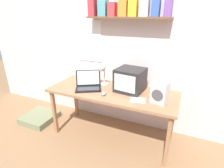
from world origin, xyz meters
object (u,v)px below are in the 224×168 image
at_px(space_heater, 160,92).
at_px(floor_cushion, 40,118).
at_px(crt_monitor, 130,80).
at_px(corner_desk, 112,95).
at_px(loose_paper_near_monitor, 86,82).
at_px(juice_glass, 162,90).
at_px(open_notebook, 138,100).
at_px(desk_lamp, 102,70).
at_px(computer_mouse, 104,94).
at_px(laptop, 88,84).

relative_size(space_heater, floor_cushion, 0.52).
height_order(crt_monitor, space_heater, crt_monitor).
bearing_deg(floor_cushion, crt_monitor, 9.05).
bearing_deg(corner_desk, loose_paper_near_monitor, 164.16).
height_order(corner_desk, juice_glass, juice_glass).
distance_m(loose_paper_near_monitor, open_notebook, 0.95).
relative_size(crt_monitor, floor_cushion, 0.78).
relative_size(juice_glass, floor_cushion, 0.29).
bearing_deg(open_notebook, crt_monitor, 127.14).
distance_m(desk_lamp, computer_mouse, 0.39).
bearing_deg(floor_cushion, corner_desk, 5.84).
xyz_separation_m(corner_desk, desk_lamp, (-0.21, 0.12, 0.30)).
bearing_deg(crt_monitor, corner_desk, -146.80).
height_order(juice_glass, floor_cushion, juice_glass).
relative_size(computer_mouse, open_notebook, 0.55).
height_order(desk_lamp, open_notebook, desk_lamp).
bearing_deg(open_notebook, corner_desk, 162.00).
relative_size(corner_desk, desk_lamp, 5.24).
xyz_separation_m(open_notebook, floor_cushion, (-1.71, -0.00, -0.69)).
xyz_separation_m(crt_monitor, laptop, (-0.57, -0.14, -0.10)).
height_order(desk_lamp, computer_mouse, desk_lamp).
relative_size(corner_desk, open_notebook, 8.36).
relative_size(laptop, space_heater, 1.69).
distance_m(space_heater, open_notebook, 0.28).
height_order(laptop, space_heater, space_heater).
bearing_deg(crt_monitor, open_notebook, -46.15).
height_order(crt_monitor, computer_mouse, crt_monitor).
xyz_separation_m(desk_lamp, floor_cushion, (-1.10, -0.26, -0.92)).
xyz_separation_m(corner_desk, space_heater, (0.65, -0.09, 0.19)).
distance_m(crt_monitor, loose_paper_near_monitor, 0.75).
bearing_deg(corner_desk, computer_mouse, -106.51).
xyz_separation_m(corner_desk, loose_paper_near_monitor, (-0.51, 0.14, 0.06)).
xyz_separation_m(juice_glass, loose_paper_near_monitor, (-1.15, 0.01, -0.06)).
relative_size(corner_desk, floor_cushion, 3.47).
distance_m(desk_lamp, space_heater, 0.89).
bearing_deg(loose_paper_near_monitor, floor_cushion, -160.83).
distance_m(open_notebook, floor_cushion, 1.85).
relative_size(space_heater, open_notebook, 1.26).
distance_m(corner_desk, laptop, 0.37).
bearing_deg(juice_glass, crt_monitor, -176.38).
bearing_deg(laptop, open_notebook, -36.50).
distance_m(corner_desk, space_heater, 0.68).
bearing_deg(crt_monitor, juice_glass, 10.32).
xyz_separation_m(computer_mouse, floor_cushion, (-1.26, 0.03, -0.71)).
bearing_deg(computer_mouse, loose_paper_near_monitor, 146.54).
relative_size(desk_lamp, juice_glass, 2.27).
distance_m(corner_desk, open_notebook, 0.43).
relative_size(corner_desk, computer_mouse, 15.32).
bearing_deg(crt_monitor, floor_cushion, -164.25).
xyz_separation_m(laptop, open_notebook, (0.75, -0.10, -0.06)).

